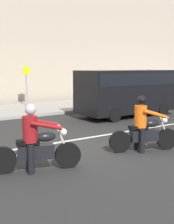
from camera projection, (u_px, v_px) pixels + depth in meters
ground_plane at (76, 148)px, 8.92m from camera, size 80.00×80.00×0.00m
lane_marking_stripe at (66, 141)px, 9.76m from camera, size 18.00×0.14×0.01m
motorcycle_with_rider_orange_stripe at (144, 129)px, 8.58m from camera, size 1.95×0.96×1.57m
motorcycle_with_rider_crimson at (35, 144)px, 6.93m from camera, size 2.02×0.91×1.55m
parked_van_black at (127, 90)px, 14.53m from camera, size 4.92×1.96×2.19m
street_sign_post at (26, 82)px, 17.15m from camera, size 0.44×0.08×2.25m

